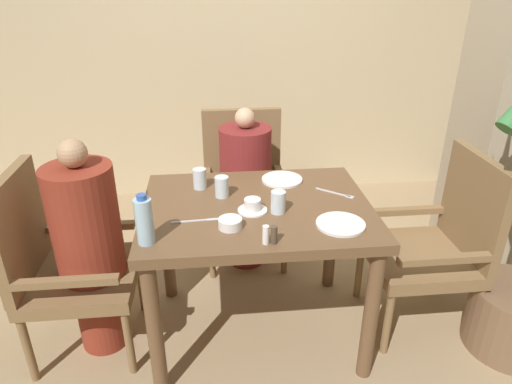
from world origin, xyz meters
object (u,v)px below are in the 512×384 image
teacup_with_saucer (252,206)px  diner_in_left_chair (90,248)px  water_bottle (144,221)px  glass_tall_mid (278,202)px  glass_tall_far (200,179)px  chair_left_side (60,262)px  plate_main_right (341,224)px  diner_in_far_chair (246,188)px  glass_tall_near (222,187)px  chair_right_side (439,240)px  bowl_small (230,223)px  plate_main_left (282,179)px  chair_far_side (244,183)px

teacup_with_saucer → diner_in_left_chair: bearing=175.8°
teacup_with_saucer → water_bottle: water_bottle is taller
glass_tall_mid → glass_tall_far: size_ratio=1.00×
diner_in_left_chair → glass_tall_mid: size_ratio=10.76×
chair_left_side → plate_main_right: (1.31, -0.23, 0.26)m
diner_in_far_chair → glass_tall_mid: bearing=-83.2°
teacup_with_saucer → water_bottle: (-0.46, -0.23, 0.08)m
glass_tall_near → glass_tall_far: 0.16m
diner_in_left_chair → chair_right_side: 1.78m
glass_tall_near → chair_left_side: bearing=-171.9°
diner_in_far_chair → bowl_small: diner_in_far_chair is taller
chair_right_side → glass_tall_near: bearing=174.2°
diner_in_left_chair → water_bottle: 0.52m
plate_main_left → glass_tall_near: 0.37m
chair_left_side → plate_main_right: chair_left_side is taller
chair_right_side → glass_tall_far: size_ratio=9.25×
chair_far_side → glass_tall_far: 0.74m
diner_in_far_chair → teacup_with_saucer: diner_in_far_chair is taller
diner_in_left_chair → water_bottle: diner_in_left_chair is taller
bowl_small → diner_in_left_chair: bearing=163.3°
chair_left_side → glass_tall_far: size_ratio=9.25×
water_bottle → plate_main_left: bearing=40.7°
chair_left_side → diner_in_left_chair: bearing=0.0°
chair_right_side → glass_tall_mid: chair_right_side is taller
chair_left_side → glass_tall_near: size_ratio=9.25×
chair_far_side → diner_in_far_chair: diner_in_far_chair is taller
diner_in_far_chair → glass_tall_mid: size_ratio=10.10×
water_bottle → glass_tall_far: bearing=67.2°
glass_tall_mid → glass_tall_far: bearing=139.9°
glass_tall_far → diner_in_far_chair: bearing=59.2°
chair_far_side → diner_in_far_chair: (-0.00, -0.15, 0.03)m
diner_in_left_chair → plate_main_left: bearing=15.7°
chair_far_side → chair_left_side: bearing=-139.1°
teacup_with_saucer → diner_in_far_chair: bearing=87.9°
glass_tall_near → diner_in_left_chair: bearing=-170.1°
chair_far_side → teacup_with_saucer: (-0.03, -0.89, 0.28)m
chair_far_side → chair_right_side: 1.27m
chair_far_side → plate_main_left: (0.17, -0.56, 0.26)m
diner_in_left_chair → glass_tall_far: diner_in_left_chair is taller
plate_main_left → bowl_small: 0.57m
diner_in_far_chair → glass_tall_near: size_ratio=10.10×
teacup_with_saucer → bowl_small: bearing=-127.8°
teacup_with_saucer → chair_left_side: bearing=176.5°
water_bottle → plate_main_right: bearing=3.9°
diner_in_left_chair → glass_tall_near: diner_in_left_chair is taller
diner_in_left_chair → bowl_small: diner_in_left_chair is taller
chair_right_side → plate_main_right: bearing=-159.3°
chair_left_side → diner_in_left_chair: 0.17m
chair_left_side → glass_tall_mid: (1.05, -0.08, 0.31)m
chair_far_side → plate_main_left: chair_far_side is taller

